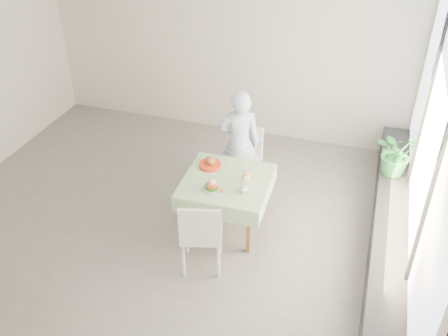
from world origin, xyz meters
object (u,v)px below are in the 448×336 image
(cafe_table, at_px, (227,198))
(chair_near, at_px, (202,246))
(main_dish, at_px, (213,187))
(diner, at_px, (239,143))
(potted_plant, at_px, (397,153))
(juice_cup_orange, at_px, (246,175))
(chair_far, at_px, (241,173))

(cafe_table, xyz_separation_m, chair_near, (-0.06, -0.75, -0.16))
(main_dish, bearing_deg, diner, 89.83)
(chair_near, bearing_deg, main_dish, 93.30)
(chair_near, distance_m, main_dish, 0.70)
(main_dish, distance_m, potted_plant, 2.48)
(chair_near, relative_size, diner, 0.63)
(diner, xyz_separation_m, potted_plant, (2.04, 0.34, 0.03))
(juice_cup_orange, bearing_deg, diner, 111.86)
(chair_near, xyz_separation_m, diner, (-0.03, 1.59, 0.47))
(chair_near, distance_m, juice_cup_orange, 1.01)
(chair_near, xyz_separation_m, main_dish, (-0.03, 0.51, 0.49))
(chair_near, relative_size, main_dish, 3.48)
(cafe_table, bearing_deg, diner, 95.77)
(chair_far, relative_size, potted_plant, 1.56)
(chair_near, height_order, main_dish, chair_near)
(cafe_table, relative_size, main_dish, 3.80)
(cafe_table, distance_m, diner, 0.89)
(juice_cup_orange, bearing_deg, chair_far, 109.42)
(main_dish, height_order, potted_plant, potted_plant)
(chair_far, distance_m, potted_plant, 2.09)
(juice_cup_orange, bearing_deg, cafe_table, -161.74)
(chair_far, distance_m, diner, 0.48)
(chair_near, relative_size, juice_cup_orange, 3.41)
(main_dish, relative_size, potted_plant, 0.45)
(main_dish, height_order, juice_cup_orange, juice_cup_orange)
(chair_far, height_order, potted_plant, potted_plant)
(chair_near, bearing_deg, juice_cup_orange, 71.36)
(diner, relative_size, potted_plant, 2.51)
(cafe_table, xyz_separation_m, juice_cup_orange, (0.22, 0.07, 0.35))
(cafe_table, height_order, main_dish, main_dish)
(chair_far, distance_m, juice_cup_orange, 0.95)
(diner, relative_size, juice_cup_orange, 5.42)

